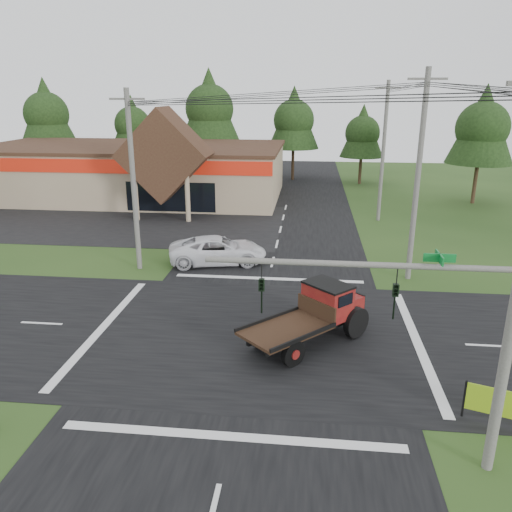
# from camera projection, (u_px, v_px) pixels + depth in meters

# --- Properties ---
(ground) EXTENTS (120.00, 120.00, 0.00)m
(ground) POSITION_uv_depth(u_px,v_px,m) (255.00, 334.00, 22.14)
(ground) COLOR #243F16
(ground) RESTS_ON ground
(road_ns) EXTENTS (12.00, 120.00, 0.02)m
(road_ns) POSITION_uv_depth(u_px,v_px,m) (255.00, 334.00, 22.13)
(road_ns) COLOR black
(road_ns) RESTS_ON ground
(road_ew) EXTENTS (120.00, 12.00, 0.02)m
(road_ew) POSITION_uv_depth(u_px,v_px,m) (255.00, 334.00, 22.13)
(road_ew) COLOR black
(road_ew) RESTS_ON ground
(parking_apron) EXTENTS (28.00, 14.00, 0.02)m
(parking_apron) POSITION_uv_depth(u_px,v_px,m) (113.00, 222.00, 41.53)
(parking_apron) COLOR black
(parking_apron) RESTS_ON ground
(cvs_building) EXTENTS (30.40, 18.20, 9.19)m
(cvs_building) POSITION_uv_depth(u_px,v_px,m) (134.00, 170.00, 50.83)
(cvs_building) COLOR tan
(cvs_building) RESTS_ON ground
(traffic_signal_mast) EXTENTS (8.12, 0.24, 7.00)m
(traffic_signal_mast) POSITION_uv_depth(u_px,v_px,m) (444.00, 324.00, 13.08)
(traffic_signal_mast) COLOR #595651
(traffic_signal_mast) RESTS_ON ground
(utility_pole_nw) EXTENTS (2.00, 0.30, 10.50)m
(utility_pole_nw) POSITION_uv_depth(u_px,v_px,m) (133.00, 181.00, 28.85)
(utility_pole_nw) COLOR #595651
(utility_pole_nw) RESTS_ON ground
(utility_pole_ne) EXTENTS (2.00, 0.30, 11.50)m
(utility_pole_ne) POSITION_uv_depth(u_px,v_px,m) (418.00, 177.00, 27.04)
(utility_pole_ne) COLOR #595651
(utility_pole_ne) RESTS_ON ground
(utility_pole_n) EXTENTS (2.00, 0.30, 11.20)m
(utility_pole_n) POSITION_uv_depth(u_px,v_px,m) (383.00, 151.00, 40.32)
(utility_pole_n) COLOR #595651
(utility_pole_n) RESTS_ON ground
(tree_row_a) EXTENTS (6.72, 6.72, 12.12)m
(tree_row_a) POSITION_uv_depth(u_px,v_px,m) (46.00, 112.00, 60.53)
(tree_row_a) COLOR #332316
(tree_row_a) RESTS_ON ground
(tree_row_b) EXTENTS (5.60, 5.60, 10.10)m
(tree_row_b) POSITION_uv_depth(u_px,v_px,m) (132.00, 123.00, 61.80)
(tree_row_b) COLOR #332316
(tree_row_b) RESTS_ON ground
(tree_row_c) EXTENTS (7.28, 7.28, 13.13)m
(tree_row_c) POSITION_uv_depth(u_px,v_px,m) (210.00, 106.00, 59.20)
(tree_row_c) COLOR #332316
(tree_row_c) RESTS_ON ground
(tree_row_d) EXTENTS (6.16, 6.16, 11.11)m
(tree_row_d) POSITION_uv_depth(u_px,v_px,m) (294.00, 118.00, 59.53)
(tree_row_d) COLOR #332316
(tree_row_d) RESTS_ON ground
(tree_row_e) EXTENTS (5.04, 5.04, 9.09)m
(tree_row_e) POSITION_uv_depth(u_px,v_px,m) (363.00, 131.00, 57.24)
(tree_row_e) COLOR #332316
(tree_row_e) RESTS_ON ground
(tree_side_ne) EXTENTS (6.16, 6.16, 11.11)m
(tree_side_ne) POSITION_uv_depth(u_px,v_px,m) (483.00, 125.00, 46.34)
(tree_side_ne) COLOR #332316
(tree_side_ne) RESTS_ON ground
(antique_flatbed_truck) EXTENTS (5.79, 5.85, 2.49)m
(antique_flatbed_truck) POSITION_uv_depth(u_px,v_px,m) (308.00, 317.00, 20.97)
(antique_flatbed_truck) COLOR #600D10
(antique_flatbed_truck) RESTS_ON ground
(white_pickup) EXTENTS (6.52, 4.05, 1.68)m
(white_pickup) POSITION_uv_depth(u_px,v_px,m) (218.00, 250.00, 31.23)
(white_pickup) COLOR white
(white_pickup) RESTS_ON ground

